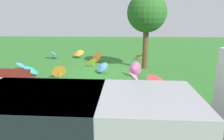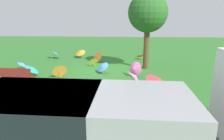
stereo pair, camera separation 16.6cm
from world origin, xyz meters
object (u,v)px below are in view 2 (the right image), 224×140
Objects in this scene: park_bench at (15,77)px; parasol_pink_1 at (135,77)px; parasol_teal_0 at (32,68)px; parasol_blue_2 at (56,53)px; van_dark at (71,121)px; parasol_yellow_4 at (92,61)px; parasol_orange_2 at (141,55)px; parasol_orange_6 at (97,56)px; parasol_orange_3 at (80,52)px; parasol_blue_1 at (23,64)px; parasol_blue_0 at (102,67)px; parasol_red_0 at (158,81)px; parasol_pink_2 at (134,69)px; parasol_orange_0 at (59,71)px; shade_tree at (148,13)px.

parasol_pink_1 is at bearing -172.16° from park_bench.
parasol_teal_0 is 4.65m from parasol_blue_2.
van_dark is 8.48m from parasol_yellow_4.
parasol_orange_6 reaches higher than parasol_orange_2.
parasol_orange_3 is 1.96m from parasol_orange_6.
parasol_orange_3 is at bearing -62.08° from parasol_yellow_4.
parasol_teal_0 is (3.61, -5.95, -0.48)m from van_dark.
parasol_blue_0 is at bearing 174.29° from parasol_blue_1.
parasol_blue_0 is 0.70× the size of parasol_red_0.
park_bench is at bearing -6.76° from parasol_red_0.
parasol_blue_1 is 0.82× the size of parasol_pink_2.
parasol_orange_2 is at bearing 176.96° from parasol_orange_3.
parasol_pink_1 is at bearing 82.94° from parasol_orange_2.
van_dark is 2.85× the size of park_bench.
parasol_blue_0 reaches higher than parasol_blue_1.
parasol_red_0 is (-2.47, 3.20, 0.27)m from parasol_blue_0.
parasol_orange_0 is 1.05× the size of parasol_blue_1.
van_dark is 6.26× the size of parasol_blue_1.
parasol_blue_1 is at bearing -19.34° from parasol_pink_1.
parasol_pink_2 is at bearing 138.65° from parasol_yellow_4.
parasol_blue_0 is at bearing 135.87° from parasol_blue_2.
van_dark is 6.43m from parasol_pink_2.
parasol_orange_2 is 6.28m from parasol_blue_2.
van_dark is at bearing 96.09° from parasol_yellow_4.
parasol_orange_6 is at bearing -75.96° from parasol_blue_0.
parasol_yellow_4 is (2.50, -2.20, -0.12)m from parasol_pink_2.
parasol_yellow_4 is (-2.72, -4.11, -0.17)m from park_bench.
parasol_pink_1 reaches higher than parasol_blue_0.
van_dark is at bearing 73.49° from shade_tree.
shade_tree is 4.60× the size of parasol_blue_2.
parasol_teal_0 is at bearing 38.34° from parasol_orange_2.
parasol_orange_0 is at bearing 111.08° from parasol_blue_2.
parasol_orange_3 is at bearing -78.59° from van_dark.
parasol_red_0 is at bearing -123.55° from van_dark.
parasol_orange_2 is (0.10, -2.57, -2.88)m from shade_tree.
shade_tree is (-2.38, -8.04, 2.27)m from van_dark.
parasol_blue_1 is at bearing 53.67° from parasol_orange_3.
parasol_pink_1 is 0.97× the size of parasol_orange_6.
parasol_pink_2 is at bearing 125.66° from parasol_orange_6.
parasol_blue_1 is at bearing 28.86° from parasol_orange_6.
parasol_yellow_4 is at bearing 117.92° from parasol_orange_3.
parasol_pink_1 reaches higher than parasol_yellow_4.
parasol_orange_0 is at bearing 24.79° from shade_tree.
parasol_blue_2 reaches higher than parasol_orange_2.
parasol_orange_3 reaches higher than parasol_blue_0.
van_dark is 8.74m from parasol_blue_1.
parasol_pink_1 is (-3.78, 5.83, -0.08)m from parasol_orange_3.
parasol_pink_1 is 0.77× the size of parasol_red_0.
park_bench reaches higher than parasol_orange_2.
parasol_orange_0 is at bearing 89.93° from parasol_orange_3.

